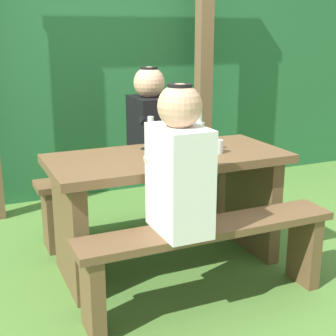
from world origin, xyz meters
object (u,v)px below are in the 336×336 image
person_white_shirt (179,165)px  cell_phone (153,149)px  picnic_table (168,191)px  person_black_coat (150,124)px  bench_far (138,190)px  bottle_left (199,136)px  bottle_center (169,137)px  bottle_right (151,143)px  bench_near (209,249)px  drinking_glass (217,147)px

person_white_shirt → cell_phone: 0.67m
picnic_table → person_black_coat: size_ratio=1.95×
picnic_table → bench_far: bearing=90.0°
bottle_left → cell_phone: size_ratio=1.84×
bottle_left → bottle_center: size_ratio=1.15×
person_black_coat → bottle_center: size_ratio=3.21×
picnic_table → bottle_right: (-0.14, -0.09, 0.33)m
bench_far → bottle_left: 0.77m
picnic_table → person_white_shirt: (-0.17, -0.52, 0.31)m
bottle_center → bench_near: bearing=-93.7°
bottle_left → cell_phone: bottle_left is taller
person_white_shirt → cell_phone: person_white_shirt is taller
bench_near → drinking_glass: bearing=57.1°
bench_near → bottle_left: (0.17, 0.47, 0.49)m
person_black_coat → drinking_glass: size_ratio=9.07×
person_black_coat → bottle_center: person_black_coat is taller
picnic_table → bottle_center: bearing=63.6°
bench_near → drinking_glass: drinking_glass is taller
cell_phone → bottle_left: bearing=-69.2°
bench_far → bottle_center: 0.64m
person_black_coat → bench_far: bearing=178.0°
bench_far → person_black_coat: person_black_coat is taller
bench_near → person_white_shirt: size_ratio=1.95×
picnic_table → person_white_shirt: 0.62m
person_white_shirt → cell_phone: (0.13, 0.65, -0.08)m
person_white_shirt → bottle_center: (0.21, 0.60, 0.01)m
picnic_table → cell_phone: cell_phone is taller
bench_far → picnic_table: bearing=-90.0°
bench_far → drinking_glass: 0.79m
person_black_coat → picnic_table: bearing=-100.2°
picnic_table → bottle_left: size_ratio=5.43×
person_white_shirt → cell_phone: size_ratio=5.14×
bench_near → drinking_glass: 0.66m
bottle_right → picnic_table: bearing=31.1°
picnic_table → drinking_glass: 0.39m
bench_near → bench_far: (0.00, 1.04, 0.00)m
person_white_shirt → drinking_glass: bearing=43.6°
bottle_left → bench_far: bearing=106.9°
picnic_table → drinking_glass: size_ratio=17.64×
bottle_center → person_black_coat: bearing=83.0°
cell_phone → bench_near: bearing=-114.7°
bottle_left → bottle_center: 0.19m
bottle_right → person_black_coat: bearing=68.7°
bench_far → person_black_coat: size_ratio=1.95×
person_black_coat → cell_phone: 0.41m
bench_far → bottle_right: bearing=-103.2°
person_black_coat → drinking_glass: bearing=-72.8°
bottle_right → cell_phone: size_ratio=1.77×
drinking_glass → bench_near: bearing=-122.9°
bench_far → person_black_coat: bearing=-2.0°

